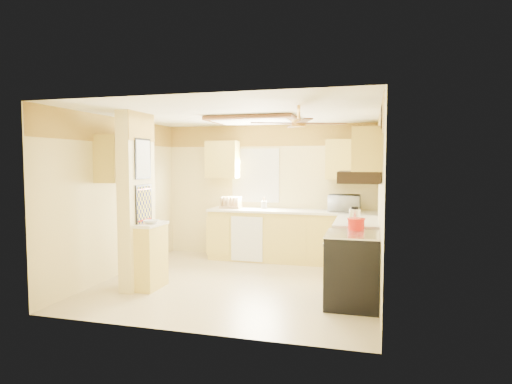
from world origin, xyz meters
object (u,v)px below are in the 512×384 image
(microwave, at_px, (344,203))
(dutch_oven, at_px, (356,224))
(stove, at_px, (352,269))
(kettle, at_px, (355,216))
(bowl, at_px, (151,222))

(microwave, xyz_separation_m, dutch_oven, (0.26, -1.86, -0.09))
(stove, xyz_separation_m, kettle, (-0.00, 0.69, 0.59))
(bowl, xyz_separation_m, kettle, (2.76, 0.75, 0.09))
(stove, relative_size, kettle, 3.85)
(stove, bearing_deg, dutch_oven, 84.37)
(stove, xyz_separation_m, microwave, (-0.23, 2.15, 0.63))
(microwave, height_order, bowl, microwave)
(stove, relative_size, bowl, 4.46)
(stove, height_order, kettle, kettle)
(stove, distance_m, bowl, 2.81)
(stove, distance_m, microwave, 2.25)
(microwave, xyz_separation_m, bowl, (-2.54, -2.20, -0.12))
(dutch_oven, distance_m, kettle, 0.41)
(bowl, bearing_deg, stove, 1.11)
(stove, xyz_separation_m, dutch_oven, (0.03, 0.29, 0.53))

